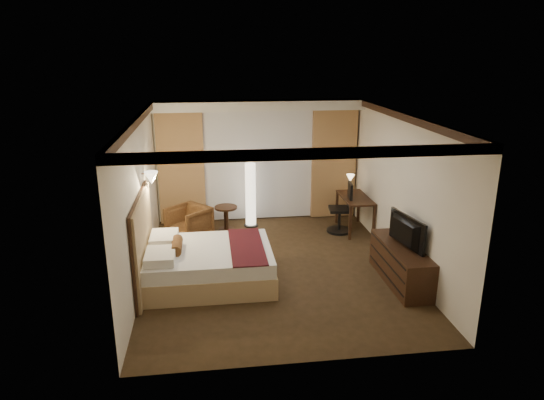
{
  "coord_description": "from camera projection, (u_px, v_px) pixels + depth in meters",
  "views": [
    {
      "loc": [
        -1.09,
        -7.81,
        3.73
      ],
      "look_at": [
        0.0,
        0.4,
        1.15
      ],
      "focal_mm": 32.0,
      "sensor_mm": 36.0,
      "label": 1
    }
  ],
  "objects": [
    {
      "name": "back_wall",
      "position": [
        258.0,
        161.0,
        10.84
      ],
      "size": [
        4.5,
        0.02,
        2.7
      ],
      "primitive_type": "cube",
      "color": "beige",
      "rests_on": "floor"
    },
    {
      "name": "desk",
      "position": [
        355.0,
        214.0,
        10.35
      ],
      "size": [
        0.55,
        1.14,
        0.75
      ],
      "primitive_type": null,
      "color": "black",
      "rests_on": "floor"
    },
    {
      "name": "dresser",
      "position": [
        401.0,
        264.0,
        8.04
      ],
      "size": [
        0.5,
        1.66,
        0.64
      ],
      "primitive_type": null,
      "color": "black",
      "rests_on": "floor"
    },
    {
      "name": "curtain_sheer",
      "position": [
        259.0,
        166.0,
        10.8
      ],
      "size": [
        2.48,
        0.04,
        2.45
      ],
      "primitive_type": "cube",
      "color": "silver",
      "rests_on": "back_wall"
    },
    {
      "name": "bed",
      "position": [
        210.0,
        265.0,
        8.06
      ],
      "size": [
        2.08,
        1.62,
        0.61
      ],
      "primitive_type": null,
      "color": "white",
      "rests_on": "floor"
    },
    {
      "name": "headboard",
      "position": [
        143.0,
        243.0,
        7.8
      ],
      "size": [
        0.12,
        1.92,
        1.5
      ],
      "primitive_type": null,
      "color": "tan",
      "rests_on": "floor"
    },
    {
      "name": "television",
      "position": [
        402.0,
        230.0,
        7.86
      ],
      "size": [
        0.73,
        1.06,
        0.13
      ],
      "primitive_type": "imported",
      "rotation": [
        0.0,
        0.0,
        1.75
      ],
      "color": "black",
      "rests_on": "dresser"
    },
    {
      "name": "ceiling",
      "position": [
        275.0,
        116.0,
        7.84
      ],
      "size": [
        4.5,
        5.5,
        0.01
      ],
      "primitive_type": "cube",
      "color": "white",
      "rests_on": "back_wall"
    },
    {
      "name": "floor_lamp",
      "position": [
        251.0,
        195.0,
        10.5
      ],
      "size": [
        0.3,
        0.3,
        1.43
      ],
      "primitive_type": null,
      "color": "white",
      "rests_on": "floor"
    },
    {
      "name": "crown_molding",
      "position": [
        275.0,
        120.0,
        7.86
      ],
      "size": [
        4.5,
        5.5,
        0.12
      ],
      "primitive_type": null,
      "color": "black",
      "rests_on": "ceiling"
    },
    {
      "name": "curtain_left_drape",
      "position": [
        181.0,
        169.0,
        10.53
      ],
      "size": [
        1.0,
        0.14,
        2.45
      ],
      "primitive_type": "cube",
      "color": "#AD844F",
      "rests_on": "back_wall"
    },
    {
      "name": "curtain_right_drape",
      "position": [
        334.0,
        164.0,
        10.95
      ],
      "size": [
        1.0,
        0.14,
        2.45
      ],
      "primitive_type": "cube",
      "color": "#AD844F",
      "rests_on": "back_wall"
    },
    {
      "name": "desk_lamp",
      "position": [
        350.0,
        184.0,
        10.59
      ],
      "size": [
        0.18,
        0.18,
        0.34
      ],
      "primitive_type": null,
      "color": "#FFD899",
      "rests_on": "desk"
    },
    {
      "name": "armchair",
      "position": [
        189.0,
        221.0,
        9.89
      ],
      "size": [
        1.0,
        1.0,
        0.75
      ],
      "primitive_type": "imported",
      "rotation": [
        0.0,
        0.0,
        -0.83
      ],
      "color": "#442514",
      "rests_on": "floor"
    },
    {
      "name": "soffit",
      "position": [
        259.0,
        105.0,
        10.23
      ],
      "size": [
        4.5,
        0.5,
        0.2
      ],
      "primitive_type": "cube",
      "color": "white",
      "rests_on": "ceiling"
    },
    {
      "name": "office_chair",
      "position": [
        340.0,
        207.0,
        10.21
      ],
      "size": [
        0.59,
        0.59,
        1.09
      ],
      "primitive_type": null,
      "rotation": [
        0.0,
        0.0,
        -0.14
      ],
      "color": "black",
      "rests_on": "floor"
    },
    {
      "name": "side_table",
      "position": [
        226.0,
        218.0,
        10.38
      ],
      "size": [
        0.49,
        0.49,
        0.53
      ],
      "primitive_type": null,
      "color": "black",
      "rests_on": "floor"
    },
    {
      "name": "wall_sconce",
      "position": [
        151.0,
        178.0,
        8.32
      ],
      "size": [
        0.24,
        0.24,
        0.24
      ],
      "primitive_type": null,
      "color": "white",
      "rests_on": "left_wall"
    },
    {
      "name": "left_wall",
      "position": [
        140.0,
        201.0,
        7.96
      ],
      "size": [
        0.02,
        5.5,
        2.7
      ],
      "primitive_type": "cube",
      "color": "beige",
      "rests_on": "floor"
    },
    {
      "name": "right_wall",
      "position": [
        402.0,
        191.0,
        8.52
      ],
      "size": [
        0.02,
        5.5,
        2.7
      ],
      "primitive_type": "cube",
      "color": "beige",
      "rests_on": "floor"
    },
    {
      "name": "floor",
      "position": [
        275.0,
        268.0,
        8.64
      ],
      "size": [
        4.5,
        5.5,
        0.01
      ],
      "primitive_type": "cube",
      "color": "#302212",
      "rests_on": "ground"
    }
  ]
}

